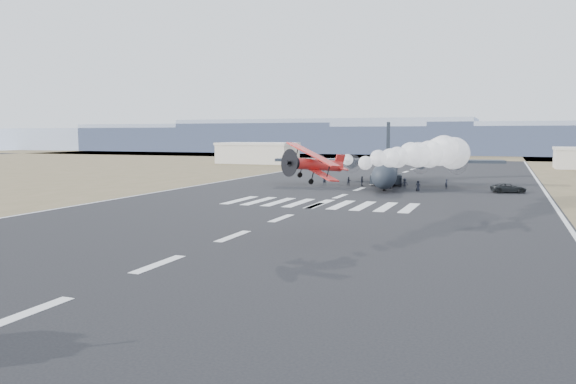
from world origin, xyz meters
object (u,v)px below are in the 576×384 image
Objects in this scene: crew_a at (324,180)px; aerobatic_biplane at (314,164)px; crew_f at (390,184)px; crew_e at (418,186)px; crew_h at (349,181)px; crew_d at (362,181)px; hangar_left at (258,153)px; crew_b at (400,182)px; crew_c at (405,183)px; crew_g at (446,184)px; transport_aircraft at (386,168)px; support_vehicle at (509,188)px.

aerobatic_biplane is at bearing 62.21° from crew_a.
aerobatic_biplane is 3.85× the size of crew_f.
crew_e reaches higher than crew_h.
crew_d is at bearing 115.79° from aerobatic_biplane.
hangar_left is 14.03× the size of crew_f.
crew_c is at bearing 40.10° from crew_b.
crew_f is 1.09× the size of crew_h.
crew_e reaches higher than crew_g.
crew_a is at bearing 153.31° from crew_h.
crew_h is (4.68, 0.29, -0.12)m from crew_a.
transport_aircraft is 8.13m from crew_f.
crew_h is (-17.50, 1.00, -0.06)m from crew_g.
crew_d is 1.01× the size of crew_e.
crew_e is (7.24, -9.77, -2.19)m from transport_aircraft.
crew_d is 2.51m from crew_h.
crew_h is at bearing -72.14° from crew_b.
crew_e reaches higher than support_vehicle.
crew_a is 4.69m from crew_h.
crew_g is (-9.99, 2.60, 0.11)m from support_vehicle.
crew_f is at bearing -155.86° from crew_c.
crew_a reaches higher than crew_c.
support_vehicle is (16.77, 48.66, -5.95)m from aerobatic_biplane.
support_vehicle is 3.09× the size of crew_d.
transport_aircraft is 23.66× the size of crew_c.
crew_d is at bearing -126.54° from crew_f.
crew_e is at bearing 103.48° from aerobatic_biplane.
crew_e is at bearing 47.95° from crew_b.
crew_h is at bearing 160.72° from crew_c.
crew_a is (-10.86, -4.05, -2.13)m from transport_aircraft.
crew_h is at bearing 55.24° from crew_d.
transport_aircraft reaches higher than crew_d.
crew_f is (-2.36, 48.50, -5.83)m from aerobatic_biplane.
crew_f reaches higher than crew_c.
crew_b is at bearing -27.86° from crew_h.
crew_h is (-10.72, 52.26, -5.90)m from aerobatic_biplane.
crew_h is at bearing 65.72° from support_vehicle.
aerobatic_biplane reaches higher than crew_a.
crew_e is 1.01× the size of crew_g.
hangar_left is at bearing -146.14° from crew_f.
hangar_left is 103.37m from support_vehicle.
crew_a reaches higher than crew_f.
crew_e is at bearing -49.55° from hangar_left.
crew_d is (-3.68, -3.93, -2.18)m from transport_aircraft.
support_vehicle is 3.38× the size of crew_h.
aerobatic_biplane is 4.19× the size of crew_h.
support_vehicle is 3.13× the size of crew_e.
transport_aircraft is 5.81m from crew_d.
crew_c is at bearing 131.69° from crew_e.
aerobatic_biplane is 3.88× the size of crew_c.
crew_a is at bearing 123.33° from aerobatic_biplane.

